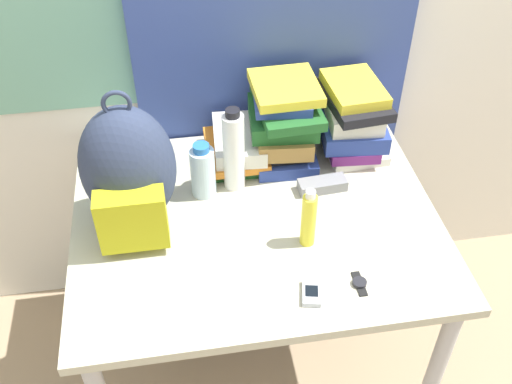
{
  "coord_description": "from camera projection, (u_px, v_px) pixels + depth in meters",
  "views": [
    {
      "loc": [
        -0.2,
        -0.83,
        2.01
      ],
      "look_at": [
        0.0,
        0.43,
        0.88
      ],
      "focal_mm": 42.0,
      "sensor_mm": 36.0,
      "label": 1
    }
  ],
  "objects": [
    {
      "name": "sunglasses_case",
      "position": [
        322.0,
        185.0,
        1.86
      ],
      "size": [
        0.15,
        0.07,
        0.04
      ],
      "color": "gray",
      "rests_on": "desk"
    },
    {
      "name": "water_bottle",
      "position": [
        203.0,
        171.0,
        1.8
      ],
      "size": [
        0.08,
        0.08,
        0.18
      ],
      "color": "silver",
      "rests_on": "desk"
    },
    {
      "name": "book_stack_center",
      "position": [
        283.0,
        122.0,
        1.91
      ],
      "size": [
        0.23,
        0.3,
        0.28
      ],
      "color": "navy",
      "rests_on": "desk"
    },
    {
      "name": "sunscreen_bottle",
      "position": [
        309.0,
        219.0,
        1.64
      ],
      "size": [
        0.04,
        0.04,
        0.19
      ],
      "color": "yellow",
      "rests_on": "desk"
    },
    {
      "name": "book_stack_right",
      "position": [
        352.0,
        118.0,
        1.95
      ],
      "size": [
        0.23,
        0.3,
        0.25
      ],
      "color": "silver",
      "rests_on": "desk"
    },
    {
      "name": "cell_phone",
      "position": [
        312.0,
        293.0,
        1.55
      ],
      "size": [
        0.06,
        0.09,
        0.02
      ],
      "color": "#B7BCC6",
      "rests_on": "desk"
    },
    {
      "name": "backpack",
      "position": [
        129.0,
        172.0,
        1.64
      ],
      "size": [
        0.26,
        0.27,
        0.44
      ],
      "color": "#2D3851",
      "rests_on": "desk"
    },
    {
      "name": "desk",
      "position": [
        256.0,
        240.0,
        1.84
      ],
      "size": [
        1.08,
        0.86,
        0.78
      ],
      "color": "#B7B299",
      "rests_on": "ground_plane"
    },
    {
      "name": "wristwatch",
      "position": [
        359.0,
        283.0,
        1.58
      ],
      "size": [
        0.04,
        0.08,
        0.01
      ],
      "color": "black",
      "rests_on": "desk"
    },
    {
      "name": "book_stack_left",
      "position": [
        237.0,
        146.0,
        1.94
      ],
      "size": [
        0.19,
        0.26,
        0.11
      ],
      "color": "#1E5623",
      "rests_on": "desk"
    },
    {
      "name": "sports_bottle",
      "position": [
        234.0,
        151.0,
        1.8
      ],
      "size": [
        0.07,
        0.07,
        0.28
      ],
      "color": "white",
      "rests_on": "desk"
    }
  ]
}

